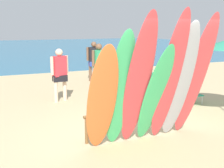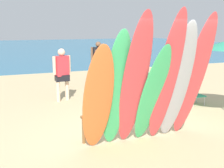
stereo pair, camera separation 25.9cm
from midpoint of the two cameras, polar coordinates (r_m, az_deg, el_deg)
The scene contains 16 objects.
ground at distance 19.78m, azimuth -13.75°, elevation 3.95°, with size 60.00×60.00×0.00m, color tan.
ocean_water at distance 35.31m, azimuth -17.69°, elevation 6.79°, with size 60.00×40.00×0.02m, color teal.
surfboard_rack at distance 6.44m, azimuth 5.68°, elevation -6.08°, with size 2.47×0.07×0.60m.
surfboard_orange_0 at distance 5.35m, azimuth -1.38°, elevation -3.07°, with size 0.57×0.08×2.19m, color orange.
surfboard_green_1 at distance 5.46m, azimuth 2.16°, elevation -1.46°, with size 0.50×0.07×2.47m, color #38B266.
surfboard_red_2 at distance 5.46m, azimuth 5.75°, elevation 0.18°, with size 0.50×0.07×2.84m, color #D13D42.
surfboard_green_3 at distance 5.80m, azimuth 9.10°, elevation -2.20°, with size 0.52×0.06×2.24m, color #38B266.
surfboard_red_4 at distance 5.79m, azimuth 11.90°, elevation 0.90°, with size 0.47×0.06×2.87m, color #D13D42.
surfboard_grey_5 at distance 6.03m, azimuth 13.87°, elevation 0.19°, with size 0.54×0.08×2.65m, color #999EA3.
surfboard_red_6 at distance 6.27m, azimuth 16.86°, elevation 1.13°, with size 0.54×0.06×2.81m, color #D13D42.
beachgoer_photographing at distance 9.41m, azimuth -8.99°, elevation 2.52°, with size 0.61×0.35×1.69m.
beachgoer_by_water at distance 11.03m, azimuth -1.24°, elevation 4.08°, with size 0.63×0.36×1.75m.
beachgoer_midbeach at distance 12.83m, azimuth -2.11°, elevation 5.02°, with size 0.64×0.31×1.74m.
beachgoer_strolling at distance 8.67m, azimuth 5.46°, elevation 1.45°, with size 0.41×0.60×1.58m.
beach_chair_red at distance 9.43m, azimuth 16.08°, elevation -1.20°, with size 0.51×0.75×0.79m.
beach_chair_blue at distance 10.09m, azimuth 8.44°, elevation -0.03°, with size 0.70×0.80×0.83m.
Camera 2 is at (-2.80, -5.47, 2.36)m, focal length 46.68 mm.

